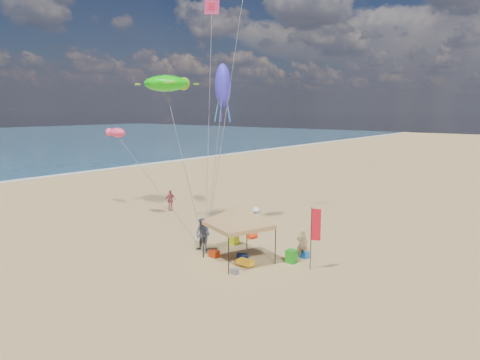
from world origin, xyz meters
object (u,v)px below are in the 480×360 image
(canopy_tent, at_px, (238,208))
(person_near_b, at_px, (203,235))
(cooler_red, at_px, (214,254))
(person_near_a, at_px, (302,243))
(beach_cart, at_px, (245,262))
(person_far_a, at_px, (170,200))
(chair_green, at_px, (291,256))
(chair_yellow, at_px, (234,239))
(feather_flag, at_px, (315,229))
(cooler_blue, at_px, (303,254))
(person_near_c, at_px, (256,219))

(canopy_tent, relative_size, person_near_b, 2.80)
(cooler_red, xyz_separation_m, person_near_a, (3.89, 2.91, 0.65))
(beach_cart, relative_size, person_near_b, 0.47)
(person_near_a, distance_m, person_far_a, 14.51)
(canopy_tent, distance_m, chair_green, 3.85)
(chair_yellow, xyz_separation_m, person_near_a, (4.53, 0.45, 0.49))
(feather_flag, xyz_separation_m, beach_cart, (-3.04, -1.78, -1.96))
(beach_cart, bearing_deg, person_far_a, 154.36)
(person_near_b, height_order, person_far_a, person_near_b)
(feather_flag, xyz_separation_m, cooler_blue, (-1.34, 1.25, -1.97))
(beach_cart, bearing_deg, cooler_blue, 60.67)
(person_near_b, relative_size, person_far_a, 1.14)
(canopy_tent, bearing_deg, chair_green, 33.49)
(canopy_tent, xyz_separation_m, person_far_a, (-11.72, 5.62, -2.10))
(beach_cart, distance_m, person_near_c, 6.59)
(feather_flag, relative_size, cooler_blue, 6.03)
(beach_cart, height_order, person_far_a, person_far_a)
(beach_cart, height_order, person_near_c, person_near_c)
(cooler_red, bearing_deg, person_near_b, 163.11)
(beach_cart, height_order, person_near_b, person_near_b)
(canopy_tent, relative_size, person_near_a, 3.20)
(chair_green, bearing_deg, feather_flag, -6.36)
(cooler_red, bearing_deg, person_far_a, 149.72)
(beach_cart, distance_m, person_far_a, 13.87)
(person_near_b, bearing_deg, chair_green, 7.32)
(cooler_blue, distance_m, person_near_c, 5.81)
(beach_cart, bearing_deg, cooler_red, -179.66)
(cooler_red, distance_m, person_near_c, 5.75)
(feather_flag, bearing_deg, canopy_tent, -159.73)
(feather_flag, bearing_deg, chair_yellow, 173.60)
(person_near_c, distance_m, person_far_a, 9.01)
(cooler_red, xyz_separation_m, chair_yellow, (-0.63, 2.46, 0.16))
(cooler_blue, height_order, chair_green, chair_green)
(chair_green, distance_m, chair_yellow, 4.47)
(cooler_blue, xyz_separation_m, chair_yellow, (-4.54, -0.59, 0.16))
(person_far_a, bearing_deg, person_near_a, -90.70)
(person_near_a, xyz_separation_m, person_near_c, (-5.18, 2.66, -0.01))
(feather_flag, relative_size, person_near_a, 1.93)
(cooler_blue, xyz_separation_m, person_near_a, (-0.01, -0.13, 0.65))
(canopy_tent, distance_m, person_near_c, 6.22)
(beach_cart, bearing_deg, person_near_a, 59.78)
(chair_green, height_order, person_near_b, person_near_b)
(cooler_red, relative_size, person_near_a, 0.32)
(cooler_red, height_order, cooler_blue, same)
(canopy_tent, xyz_separation_m, chair_yellow, (-2.07, 2.07, -2.59))
(beach_cart, distance_m, person_near_a, 3.41)
(person_near_b, relative_size, person_near_c, 1.16)
(cooler_blue, relative_size, person_near_b, 0.28)
(person_near_a, bearing_deg, beach_cart, 17.85)
(canopy_tent, distance_m, beach_cart, 2.87)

